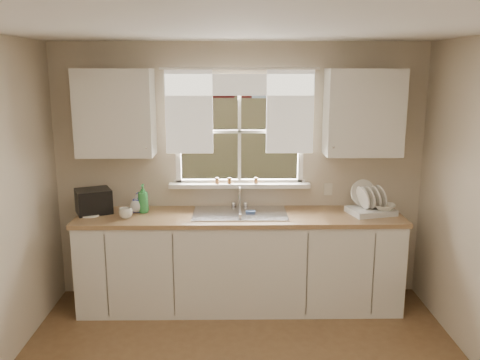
{
  "coord_description": "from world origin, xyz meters",
  "views": [
    {
      "loc": [
        -0.06,
        -2.89,
        2.25
      ],
      "look_at": [
        0.0,
        1.65,
        1.25
      ],
      "focal_mm": 38.0,
      "sensor_mm": 36.0,
      "label": 1
    }
  ],
  "objects_px": {
    "dish_rack": "(370,206)",
    "black_appliance": "(94,201)",
    "cup": "(126,213)",
    "soap_bottle_a": "(143,198)"
  },
  "relations": [
    {
      "from": "dish_rack",
      "to": "soap_bottle_a",
      "type": "bearing_deg",
      "value": 178.27
    },
    {
      "from": "cup",
      "to": "black_appliance",
      "type": "relative_size",
      "value": 0.4
    },
    {
      "from": "black_appliance",
      "to": "dish_rack",
      "type": "bearing_deg",
      "value": -26.08
    },
    {
      "from": "dish_rack",
      "to": "black_appliance",
      "type": "distance_m",
      "value": 2.62
    },
    {
      "from": "dish_rack",
      "to": "cup",
      "type": "distance_m",
      "value": 2.28
    },
    {
      "from": "soap_bottle_a",
      "to": "cup",
      "type": "bearing_deg",
      "value": -120.39
    },
    {
      "from": "dish_rack",
      "to": "cup",
      "type": "xyz_separation_m",
      "value": [
        -2.28,
        -0.13,
        -0.03
      ]
    },
    {
      "from": "black_appliance",
      "to": "soap_bottle_a",
      "type": "bearing_deg",
      "value": -24.19
    },
    {
      "from": "soap_bottle_a",
      "to": "cup",
      "type": "xyz_separation_m",
      "value": [
        -0.13,
        -0.19,
        -0.09
      ]
    },
    {
      "from": "dish_rack",
      "to": "black_appliance",
      "type": "xyz_separation_m",
      "value": [
        -2.62,
        0.06,
        0.04
      ]
    }
  ]
}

